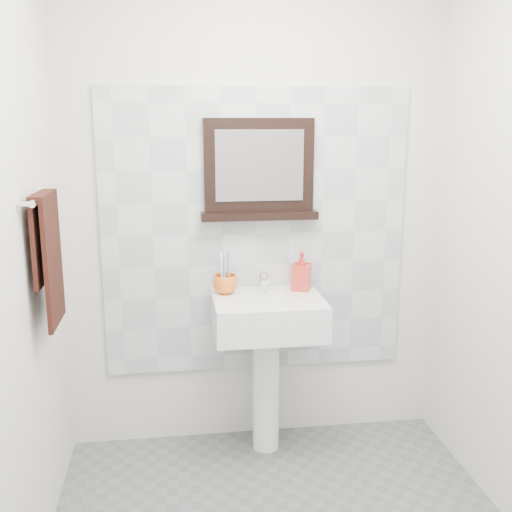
{
  "coord_description": "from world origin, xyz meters",
  "views": [
    {
      "loc": [
        -0.43,
        -1.98,
        1.73
      ],
      "look_at": [
        -0.07,
        0.55,
        1.15
      ],
      "focal_mm": 42.0,
      "sensor_mm": 36.0,
      "label": 1
    }
  ],
  "objects_px": {
    "pedestal_sink": "(268,332)",
    "soap_dispenser": "(302,271)",
    "hand_towel": "(48,249)",
    "framed_mirror": "(259,172)",
    "toothbrush_cup": "(225,284)"
  },
  "relations": [
    {
      "from": "pedestal_sink",
      "to": "toothbrush_cup",
      "type": "relative_size",
      "value": 7.72
    },
    {
      "from": "pedestal_sink",
      "to": "hand_towel",
      "type": "bearing_deg",
      "value": -158.91
    },
    {
      "from": "pedestal_sink",
      "to": "framed_mirror",
      "type": "bearing_deg",
      "value": 95.7
    },
    {
      "from": "toothbrush_cup",
      "to": "framed_mirror",
      "type": "bearing_deg",
      "value": 24.97
    },
    {
      "from": "pedestal_sink",
      "to": "hand_towel",
      "type": "height_order",
      "value": "hand_towel"
    },
    {
      "from": "pedestal_sink",
      "to": "soap_dispenser",
      "type": "bearing_deg",
      "value": 29.78
    },
    {
      "from": "pedestal_sink",
      "to": "soap_dispenser",
      "type": "distance_m",
      "value": 0.37
    },
    {
      "from": "pedestal_sink",
      "to": "soap_dispenser",
      "type": "relative_size",
      "value": 4.69
    },
    {
      "from": "pedestal_sink",
      "to": "framed_mirror",
      "type": "xyz_separation_m",
      "value": [
        -0.02,
        0.19,
        0.8
      ]
    },
    {
      "from": "pedestal_sink",
      "to": "toothbrush_cup",
      "type": "bearing_deg",
      "value": 154.3
    },
    {
      "from": "toothbrush_cup",
      "to": "soap_dispenser",
      "type": "relative_size",
      "value": 0.61
    },
    {
      "from": "framed_mirror",
      "to": "hand_towel",
      "type": "relative_size",
      "value": 1.1
    },
    {
      "from": "pedestal_sink",
      "to": "framed_mirror",
      "type": "height_order",
      "value": "framed_mirror"
    },
    {
      "from": "framed_mirror",
      "to": "pedestal_sink",
      "type": "bearing_deg",
      "value": -84.3
    },
    {
      "from": "pedestal_sink",
      "to": "hand_towel",
      "type": "xyz_separation_m",
      "value": [
        -0.97,
        -0.37,
        0.54
      ]
    }
  ]
}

